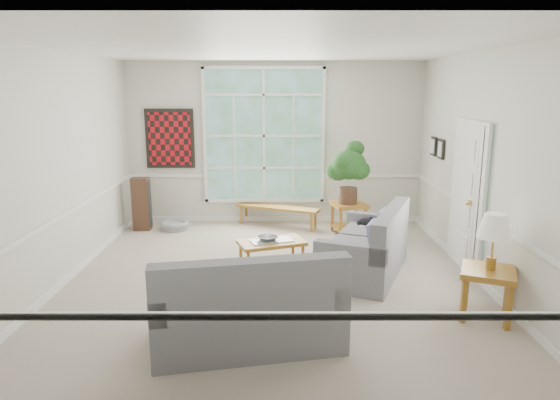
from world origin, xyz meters
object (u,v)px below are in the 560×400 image
object	(u,v)px
loveseat_front	(247,295)
end_table	(348,218)
loveseat_right	(365,240)
coffee_table	(272,252)
side_table	(486,294)

from	to	relation	value
loveseat_front	end_table	world-z (taller)	loveseat_front
loveseat_right	loveseat_front	size ratio (longest dim) A/B	0.94
loveseat_right	end_table	size ratio (longest dim) A/B	3.13
end_table	loveseat_front	bearing A→B (deg)	-111.81
loveseat_right	coffee_table	size ratio (longest dim) A/B	1.85
coffee_table	side_table	world-z (taller)	side_table
coffee_table	end_table	xyz separation A→B (m)	(1.33, 1.56, 0.10)
loveseat_right	coffee_table	world-z (taller)	loveseat_right
side_table	loveseat_right	bearing A→B (deg)	129.33
coffee_table	side_table	size ratio (longest dim) A/B	1.65
side_table	end_table	bearing A→B (deg)	108.33
coffee_table	end_table	bearing A→B (deg)	29.50
end_table	side_table	xyz separation A→B (m)	(1.09, -3.30, 0.01)
loveseat_front	coffee_table	bearing A→B (deg)	73.79
end_table	side_table	size ratio (longest dim) A/B	0.98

